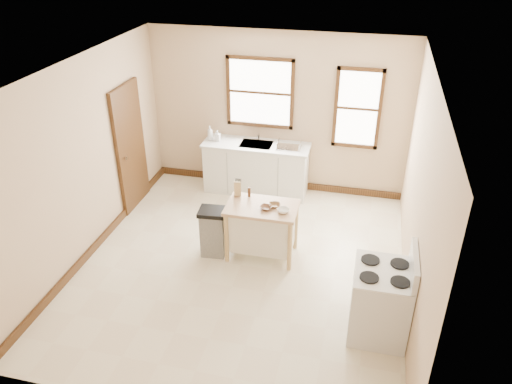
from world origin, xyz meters
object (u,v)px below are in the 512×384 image
at_px(dish_rack, 289,145).
at_px(bowl_c, 283,211).
at_px(gas_stove, 381,293).
at_px(soap_bottle_a, 210,133).
at_px(kitchen_island, 262,231).
at_px(pepper_grinder, 249,192).
at_px(bowl_b, 274,205).
at_px(soap_bottle_b, 218,136).
at_px(knife_block, 237,189).
at_px(bowl_a, 266,208).
at_px(trash_bin, 213,232).

bearing_deg(dish_rack, bowl_c, -79.88).
height_order(dish_rack, bowl_c, dish_rack).
xyz_separation_m(bowl_c, gas_stove, (1.36, -1.10, -0.27)).
distance_m(soap_bottle_a, gas_stove, 4.33).
height_order(kitchen_island, pepper_grinder, pepper_grinder).
height_order(dish_rack, bowl_b, dish_rack).
distance_m(soap_bottle_b, gas_stove, 4.23).
height_order(soap_bottle_b, knife_block, soap_bottle_b).
relative_size(bowl_b, gas_stove, 0.14).
xyz_separation_m(bowl_a, bowl_b, (0.10, 0.09, 0.00)).
bearing_deg(trash_bin, bowl_c, -2.59).
height_order(knife_block, bowl_a, knife_block).
relative_size(soap_bottle_b, bowl_c, 1.12).
xyz_separation_m(kitchen_island, trash_bin, (-0.69, -0.14, -0.04)).
bearing_deg(bowl_c, knife_block, 156.26).
bearing_deg(soap_bottle_b, bowl_b, -48.30).
height_order(soap_bottle_b, bowl_b, soap_bottle_b).
xyz_separation_m(soap_bottle_b, dish_rack, (1.27, -0.02, -0.04)).
bearing_deg(pepper_grinder, dish_rack, 79.66).
bearing_deg(bowl_a, knife_block, 148.96).
distance_m(soap_bottle_a, pepper_grinder, 1.99).
bearing_deg(soap_bottle_a, bowl_a, -61.42).
bearing_deg(gas_stove, kitchen_island, 144.69).
relative_size(kitchen_island, bowl_c, 5.94).
xyz_separation_m(pepper_grinder, bowl_b, (0.41, -0.19, -0.05)).
xyz_separation_m(soap_bottle_b, bowl_b, (1.39, -1.83, -0.17)).
distance_m(knife_block, bowl_b, 0.63).
bearing_deg(gas_stove, pepper_grinder, 143.64).
relative_size(knife_block, bowl_c, 1.18).
height_order(knife_block, gas_stove, gas_stove).
xyz_separation_m(soap_bottle_a, bowl_b, (1.53, -1.83, -0.20)).
distance_m(soap_bottle_b, bowl_b, 2.30).
xyz_separation_m(soap_bottle_b, bowl_c, (1.54, -1.95, -0.17)).
bearing_deg(kitchen_island, bowl_a, -43.67).
relative_size(kitchen_island, pepper_grinder, 6.70).
distance_m(bowl_a, bowl_b, 0.14).
xyz_separation_m(dish_rack, gas_stove, (1.63, -3.03, -0.39)).
xyz_separation_m(soap_bottle_a, trash_bin, (0.67, -2.00, -0.68)).
xyz_separation_m(soap_bottle_a, bowl_a, (1.42, -1.93, -0.21)).
relative_size(bowl_a, trash_bin, 0.22).
distance_m(dish_rack, bowl_a, 1.91).
relative_size(soap_bottle_a, bowl_b, 1.54).
xyz_separation_m(pepper_grinder, trash_bin, (-0.45, -0.36, -0.53)).
relative_size(soap_bottle_a, bowl_a, 1.56).
bearing_deg(trash_bin, gas_stove, -28.88).
relative_size(soap_bottle_a, gas_stove, 0.22).
relative_size(soap_bottle_b, knife_block, 0.95).
bearing_deg(soap_bottle_a, pepper_grinder, -63.64).
distance_m(soap_bottle_a, knife_block, 1.89).
bearing_deg(bowl_b, pepper_grinder, 154.81).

